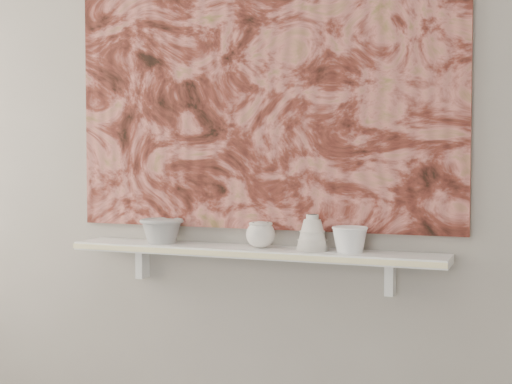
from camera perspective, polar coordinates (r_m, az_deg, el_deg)
The scene contains 11 objects.
wall_back at distance 2.64m, azimuth 0.39°, elevation 4.84°, with size 3.60×3.60×0.00m, color gray.
shelf at distance 2.58m, azimuth -0.38°, elevation -4.80°, with size 1.40×0.18×0.03m, color white.
shelf_stripe at distance 2.49m, azimuth -1.18°, elevation -5.05°, with size 1.40×0.01×0.02m, color beige.
bracket_left at distance 2.86m, azimuth -9.07°, elevation -5.60°, with size 0.03×0.06×0.12m, color white.
bracket_right at distance 2.51m, azimuth 10.69°, elevation -6.77°, with size 0.03×0.06×0.12m, color white.
painting at distance 2.64m, azimuth 0.28°, elevation 8.97°, with size 1.50×0.03×1.10m, color maroon.
house_motif at distance 2.49m, azimuth 9.88°, elevation 2.23°, with size 0.09×0.00×0.08m, color black.
bowl_grey at distance 2.73m, azimuth -7.55°, elevation -3.07°, with size 0.17×0.17×0.10m, color #969693, non-canonical shape.
cup_cream at distance 2.55m, azimuth 0.38°, elevation -3.43°, with size 0.11×0.11×0.10m, color beige, non-canonical shape.
bell_vessel at distance 2.49m, azimuth 4.52°, elevation -3.25°, with size 0.11×0.11×0.13m, color beige, non-canonical shape.
bowl_white at distance 2.46m, azimuth 7.52°, elevation -3.78°, with size 0.12×0.12×0.09m, color white, non-canonical shape.
Camera 1 is at (0.96, -0.86, 1.25)m, focal length 50.00 mm.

